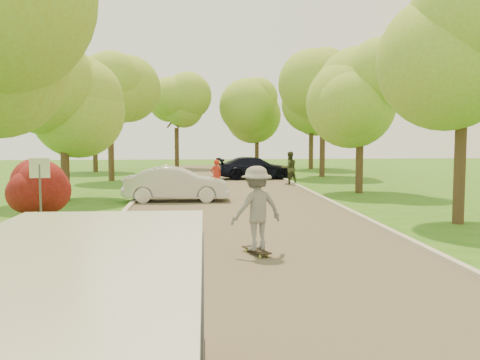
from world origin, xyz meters
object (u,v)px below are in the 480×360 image
object	(u,v)px
street_sign	(40,180)
person_olive	(289,168)
longboard	(256,250)
silver_sedan	(176,184)
skateboarder	(257,208)
person_striped	(216,175)
dark_sedan	(255,168)

from	to	relation	value
street_sign	person_olive	world-z (taller)	street_sign
street_sign	longboard	xyz separation A→B (m)	(5.70, -2.86, -1.45)
street_sign	longboard	size ratio (longest dim) A/B	2.09
silver_sedan	skateboarder	world-z (taller)	skateboarder
person_striped	person_olive	world-z (taller)	person_olive
street_sign	person_striped	xyz separation A→B (m)	(5.33, 11.39, -0.77)
longboard	person_olive	world-z (taller)	person_olive
longboard	person_striped	bearing A→B (deg)	-109.92
dark_sedan	longboard	world-z (taller)	dark_sedan
silver_sedan	longboard	distance (m)	10.58
skateboarder	person_striped	xyz separation A→B (m)	(-0.37, 14.25, -0.32)
dark_sedan	skateboarder	xyz separation A→B (m)	(-2.40, -21.32, 0.41)
dark_sedan	street_sign	bearing A→B (deg)	151.54
skateboarder	dark_sedan	bearing A→B (deg)	-117.82
street_sign	person_striped	distance (m)	12.60
street_sign	longboard	distance (m)	6.54
longboard	skateboarder	world-z (taller)	skateboarder
person_striped	skateboarder	bearing A→B (deg)	72.26
longboard	person_striped	size ratio (longest dim) A/B	0.66
street_sign	person_olive	size ratio (longest dim) A/B	1.16
street_sign	skateboarder	world-z (taller)	street_sign
person_olive	dark_sedan	bearing A→B (deg)	-83.28
person_striped	dark_sedan	bearing A→B (deg)	-130.62
silver_sedan	person_striped	world-z (taller)	person_striped
longboard	person_olive	distance (m)	17.84
dark_sedan	skateboarder	size ratio (longest dim) A/B	2.45
longboard	street_sign	bearing A→B (deg)	-48.04
street_sign	longboard	bearing A→B (deg)	-26.64
street_sign	dark_sedan	world-z (taller)	street_sign
silver_sedan	skateboarder	bearing A→B (deg)	-167.08
person_striped	person_olive	distance (m)	5.30
skateboarder	person_striped	bearing A→B (deg)	-109.92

